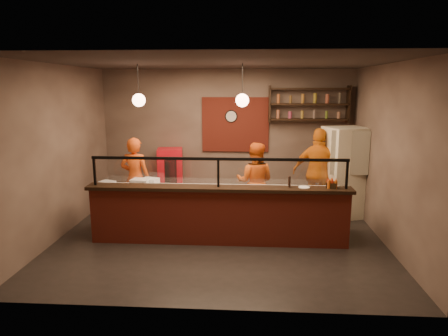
# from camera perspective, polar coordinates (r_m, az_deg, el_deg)

# --- Properties ---
(floor) EXTENTS (6.00, 6.00, 0.00)m
(floor) POSITION_cam_1_polar(r_m,az_deg,el_deg) (7.66, -0.62, -9.85)
(floor) COLOR black
(floor) RESTS_ON ground
(ceiling) EXTENTS (6.00, 6.00, 0.00)m
(ceiling) POSITION_cam_1_polar(r_m,az_deg,el_deg) (7.14, -0.68, 14.81)
(ceiling) COLOR #342C28
(ceiling) RESTS_ON wall_back
(wall_back) EXTENTS (6.00, 0.00, 6.00)m
(wall_back) POSITION_cam_1_polar(r_m,az_deg,el_deg) (9.70, 0.45, 4.47)
(wall_back) COLOR #7C675B
(wall_back) RESTS_ON floor
(wall_left) EXTENTS (0.00, 5.00, 5.00)m
(wall_left) POSITION_cam_1_polar(r_m,az_deg,el_deg) (8.03, -22.55, 2.11)
(wall_left) COLOR #7C675B
(wall_left) RESTS_ON floor
(wall_right) EXTENTS (0.00, 5.00, 5.00)m
(wall_right) POSITION_cam_1_polar(r_m,az_deg,el_deg) (7.62, 22.48, 1.66)
(wall_right) COLOR #7C675B
(wall_right) RESTS_ON floor
(wall_front) EXTENTS (6.00, 0.00, 6.00)m
(wall_front) POSITION_cam_1_polar(r_m,az_deg,el_deg) (4.79, -2.85, -2.87)
(wall_front) COLOR #7C675B
(wall_front) RESTS_ON floor
(brick_patch) EXTENTS (1.60, 0.04, 1.30)m
(brick_patch) POSITION_cam_1_polar(r_m,az_deg,el_deg) (9.63, 1.63, 6.21)
(brick_patch) COLOR maroon
(brick_patch) RESTS_ON wall_back
(service_counter) EXTENTS (4.60, 0.25, 1.00)m
(service_counter) POSITION_cam_1_polar(r_m,az_deg,el_deg) (7.20, -0.80, -7.01)
(service_counter) COLOR maroon
(service_counter) RESTS_ON floor
(counter_ledge) EXTENTS (4.70, 0.37, 0.06)m
(counter_ledge) POSITION_cam_1_polar(r_m,az_deg,el_deg) (7.05, -0.81, -2.93)
(counter_ledge) COLOR black
(counter_ledge) RESTS_ON service_counter
(worktop_cabinet) EXTENTS (4.60, 0.75, 0.85)m
(worktop_cabinet) POSITION_cam_1_polar(r_m,az_deg,el_deg) (7.70, -0.52, -6.36)
(worktop_cabinet) COLOR gray
(worktop_cabinet) RESTS_ON floor
(worktop) EXTENTS (4.60, 0.75, 0.05)m
(worktop) POSITION_cam_1_polar(r_m,az_deg,el_deg) (7.58, -0.52, -3.12)
(worktop) COLOR silver
(worktop) RESTS_ON worktop_cabinet
(sneeze_guard) EXTENTS (4.50, 0.05, 0.52)m
(sneeze_guard) POSITION_cam_1_polar(r_m,az_deg,el_deg) (6.98, -0.82, -0.22)
(sneeze_guard) COLOR white
(sneeze_guard) RESTS_ON counter_ledge
(wall_shelving) EXTENTS (1.84, 0.28, 0.85)m
(wall_shelving) POSITION_cam_1_polar(r_m,az_deg,el_deg) (9.54, 12.01, 8.93)
(wall_shelving) COLOR black
(wall_shelving) RESTS_ON wall_back
(wall_clock) EXTENTS (0.30, 0.04, 0.30)m
(wall_clock) POSITION_cam_1_polar(r_m,az_deg,el_deg) (9.61, 1.04, 7.39)
(wall_clock) COLOR black
(wall_clock) RESTS_ON wall_back
(pendant_left) EXTENTS (0.24, 0.24, 0.77)m
(pendant_left) POSITION_cam_1_polar(r_m,az_deg,el_deg) (7.59, -12.07, 9.47)
(pendant_left) COLOR black
(pendant_left) RESTS_ON ceiling
(pendant_right) EXTENTS (0.24, 0.24, 0.77)m
(pendant_right) POSITION_cam_1_polar(r_m,az_deg,el_deg) (7.32, 2.63, 9.64)
(pendant_right) COLOR black
(pendant_right) RESTS_ON ceiling
(cook_left) EXTENTS (0.68, 0.48, 1.75)m
(cook_left) POSITION_cam_1_polar(r_m,az_deg,el_deg) (8.76, -12.56, -1.39)
(cook_left) COLOR #E85215
(cook_left) RESTS_ON floor
(cook_mid) EXTENTS (0.91, 0.76, 1.66)m
(cook_mid) POSITION_cam_1_polar(r_m,az_deg,el_deg) (8.41, 4.43, -1.98)
(cook_mid) COLOR #D65614
(cook_mid) RESTS_ON floor
(cook_right) EXTENTS (1.22, 0.83, 1.93)m
(cook_right) POSITION_cam_1_polar(r_m,az_deg,el_deg) (8.88, 13.39, -0.66)
(cook_right) COLOR orange
(cook_right) RESTS_ON floor
(fridge) EXTENTS (1.01, 0.98, 1.95)m
(fridge) POSITION_cam_1_polar(r_m,az_deg,el_deg) (9.01, 16.80, -0.59)
(fridge) COLOR beige
(fridge) RESTS_ON floor
(red_cooler) EXTENTS (0.65, 0.61, 1.35)m
(red_cooler) POSITION_cam_1_polar(r_m,az_deg,el_deg) (9.68, -7.65, -1.19)
(red_cooler) COLOR red
(red_cooler) RESTS_ON floor
(pizza_dough) EXTENTS (0.70, 0.70, 0.01)m
(pizza_dough) POSITION_cam_1_polar(r_m,az_deg,el_deg) (7.56, 6.23, -2.98)
(pizza_dough) COLOR silver
(pizza_dough) RESTS_ON worktop
(prep_tub_a) EXTENTS (0.37, 0.33, 0.16)m
(prep_tub_a) POSITION_cam_1_polar(r_m,az_deg,el_deg) (7.86, -10.55, -2.01)
(prep_tub_a) COLOR white
(prep_tub_a) RESTS_ON worktop
(prep_tub_b) EXTENTS (0.36, 0.31, 0.17)m
(prep_tub_b) POSITION_cam_1_polar(r_m,az_deg,el_deg) (7.78, -11.83, -2.15)
(prep_tub_b) COLOR white
(prep_tub_b) RESTS_ON worktop
(prep_tub_c) EXTENTS (0.33, 0.30, 0.14)m
(prep_tub_c) POSITION_cam_1_polar(r_m,az_deg,el_deg) (7.90, -16.35, -2.30)
(prep_tub_c) COLOR silver
(prep_tub_c) RESTS_ON worktop
(rolling_pin) EXTENTS (0.32, 0.18, 0.06)m
(rolling_pin) POSITION_cam_1_polar(r_m,az_deg,el_deg) (7.79, -11.74, -2.57)
(rolling_pin) COLOR yellow
(rolling_pin) RESTS_ON worktop
(condiment_caddy) EXTENTS (0.21, 0.19, 0.10)m
(condiment_caddy) POSITION_cam_1_polar(r_m,az_deg,el_deg) (7.21, 15.14, -2.38)
(condiment_caddy) COLOR black
(condiment_caddy) RESTS_ON counter_ledge
(pepper_mill) EXTENTS (0.05, 0.05, 0.19)m
(pepper_mill) POSITION_cam_1_polar(r_m,az_deg,el_deg) (7.09, 9.32, -1.96)
(pepper_mill) COLOR black
(pepper_mill) RESTS_ON counter_ledge
(small_plate) EXTENTS (0.26, 0.26, 0.01)m
(small_plate) POSITION_cam_1_polar(r_m,az_deg,el_deg) (7.11, 11.36, -2.73)
(small_plate) COLOR white
(small_plate) RESTS_ON counter_ledge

